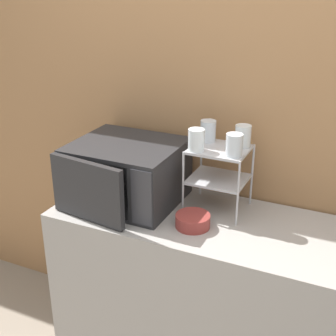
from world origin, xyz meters
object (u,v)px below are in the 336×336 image
microwave (125,173)px  glass_back_right (243,136)px  glass_front_left (196,140)px  glass_front_right (234,145)px  glass_back_left (208,131)px  dish_rack (219,166)px  bowl (193,221)px

microwave → glass_back_right: bearing=18.6°
microwave → glass_front_left: bearing=5.9°
glass_front_right → microwave: bearing=-175.2°
glass_front_right → glass_back_left: 0.21m
dish_rack → glass_back_left: size_ratio=3.09×
glass_front_left → glass_back_left: same height
glass_front_left → glass_back_left: 0.14m
microwave → bowl: 0.42m
glass_back_left → microwave: bearing=-153.5°
glass_back_left → bowl: (0.04, -0.28, -0.33)m
microwave → dish_rack: 0.45m
glass_front_left → glass_back_left: (0.00, 0.14, 0.00)m
glass_front_right → dish_rack: bearing=143.6°
glass_front_left → glass_front_right: bearing=2.5°
microwave → bowl: bearing=-14.3°
glass_front_left → glass_back_left: size_ratio=1.00×
glass_front_left → bowl: size_ratio=0.64×
microwave → glass_back_left: glass_back_left is taller
glass_back_right → glass_front_right: bearing=-89.1°
glass_front_right → glass_back_left: bearing=142.0°
microwave → glass_front_left: (0.35, 0.04, 0.21)m
glass_front_left → bowl: bearing=-71.4°
microwave → glass_back_left: bearing=26.5°
dish_rack → glass_back_left: 0.17m
microwave → glass_front_left: glass_front_left is taller
glass_front_right → bowl: (-0.13, -0.14, -0.33)m
microwave → glass_front_right: (0.52, 0.04, 0.21)m
dish_rack → bowl: (-0.04, -0.21, -0.19)m
glass_back_left → bowl: bearing=-81.3°
glass_front_left → glass_back_right: (0.17, 0.14, 0.00)m
dish_rack → glass_front_right: glass_front_right is taller
glass_front_right → bowl: size_ratio=0.64×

